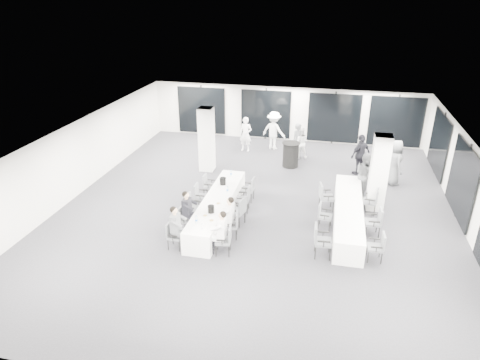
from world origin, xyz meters
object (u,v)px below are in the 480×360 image
object	(u,v)px
standing_guest_a	(298,139)
chair_side_right_near	(378,245)
banquet_table_main	(217,208)
standing_guest_c	(274,128)
cocktail_table	(291,155)
chair_main_right_mid	(239,210)
chair_main_left_far	(208,184)
standing_guest_g	(246,132)
chair_main_left_second	(185,217)
chair_main_left_mid	(191,206)
chair_side_left_near	(320,239)
ice_bucket_near	(211,209)
ice_bucket_far	(223,181)
chair_main_right_near	(226,238)
chair_side_right_far	(373,199)
chair_main_left_near	(173,234)
chair_side_left_mid	(323,214)
banquet_table_side	(348,214)
standing_guest_h	(365,172)
chair_side_left_far	(325,195)
chair_main_right_far	(250,188)
chair_side_right_mid	(375,220)
standing_guest_b	(300,140)
chair_main_right_fourth	(245,198)
standing_guest_e	(395,160)
chair_main_right_second	(233,223)
standing_guest_d	(361,152)

from	to	relation	value
standing_guest_a	chair_side_right_near	bearing A→B (deg)	-105.58
banquet_table_main	standing_guest_c	size ratio (longest dim) A/B	2.33
cocktail_table	chair_main_right_mid	world-z (taller)	cocktail_table
chair_main_left_far	standing_guest_c	world-z (taller)	standing_guest_c
standing_guest_g	standing_guest_a	bearing A→B (deg)	-1.36
chair_main_left_second	chair_main_left_far	distance (m)	2.70
chair_main_left_mid	chair_side_left_near	bearing A→B (deg)	84.81
banquet_table_main	ice_bucket_near	world-z (taller)	ice_bucket_near
chair_side_left_near	ice_bucket_far	world-z (taller)	chair_side_left_near
chair_main_right_near	chair_main_left_mid	bearing A→B (deg)	35.69
chair_side_left_near	chair_side_right_near	size ratio (longest dim) A/B	1.15
chair_side_left_near	standing_guest_a	distance (m)	8.16
chair_side_right_far	chair_side_left_near	bearing A→B (deg)	159.36
chair_main_left_near	chair_side_left_mid	bearing A→B (deg)	119.25
banquet_table_side	standing_guest_h	distance (m)	2.56
chair_side_right_far	cocktail_table	bearing A→B (deg)	48.93
chair_main_left_far	chair_side_left_far	distance (m)	4.44
chair_side_left_near	chair_side_right_far	size ratio (longest dim) A/B	1.06
chair_main_right_mid	chair_side_right_far	xyz separation A→B (m)	(4.44, 1.82, -0.02)
chair_main_right_near	standing_guest_a	size ratio (longest dim) A/B	0.49
chair_main_right_far	ice_bucket_far	distance (m)	1.06
ice_bucket_near	banquet_table_main	bearing A→B (deg)	94.19
chair_main_left_far	chair_side_right_mid	xyz separation A→B (m)	(6.10, -1.67, 0.07)
chair_side_right_far	chair_side_left_far	bearing A→B (deg)	100.40
chair_side_right_near	standing_guest_b	size ratio (longest dim) A/B	0.53
chair_main_left_near	standing_guest_b	xyz separation A→B (m)	(3.09, 8.62, 0.36)
chair_main_left_mid	ice_bucket_far	world-z (taller)	ice_bucket_far
banquet_table_main	standing_guest_g	distance (m)	6.91
chair_main_right_mid	ice_bucket_near	size ratio (longest dim) A/B	4.12
chair_main_left_near	banquet_table_side	bearing A→B (deg)	118.89
cocktail_table	chair_main_left_second	bearing A→B (deg)	-113.65
banquet_table_main	chair_main_left_second	xyz separation A→B (m)	(-0.82, -1.06, 0.11)
chair_main_right_fourth	standing_guest_b	distance (m)	6.00
chair_main_left_mid	chair_main_right_fourth	world-z (taller)	chair_main_left_mid
chair_side_right_mid	standing_guest_c	world-z (taller)	standing_guest_c
standing_guest_h	ice_bucket_far	world-z (taller)	standing_guest_h
chair_main_right_mid	ice_bucket_near	bearing A→B (deg)	147.48
chair_main_left_second	chair_side_right_far	xyz separation A→B (m)	(6.10, 2.55, 0.07)
standing_guest_b	banquet_table_side	bearing A→B (deg)	98.55
chair_main_left_second	chair_main_right_near	size ratio (longest dim) A/B	0.92
chair_main_left_mid	standing_guest_c	size ratio (longest dim) A/B	0.45
banquet_table_main	standing_guest_e	world-z (taller)	standing_guest_e
chair_main_right_second	cocktail_table	bearing A→B (deg)	-20.01
standing_guest_a	standing_guest_h	bearing A→B (deg)	-87.59
standing_guest_a	ice_bucket_far	bearing A→B (deg)	-150.29
standing_guest_d	standing_guest_g	xyz separation A→B (m)	(-5.38, 1.81, -0.06)
chair_main_right_mid	chair_side_right_mid	bearing A→B (deg)	-71.43
chair_main_right_near	chair_main_right_far	world-z (taller)	chair_main_right_far
chair_main_right_fourth	standing_guest_h	world-z (taller)	standing_guest_h
chair_main_left_near	chair_side_left_far	xyz separation A→B (m)	(4.43, 3.55, 0.08)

